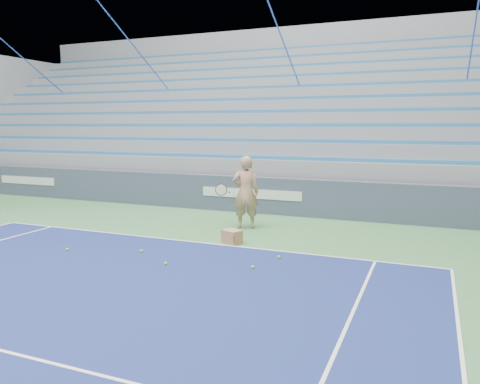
{
  "coord_description": "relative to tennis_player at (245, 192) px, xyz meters",
  "views": [
    {
      "loc": [
        5.05,
        2.67,
        2.65
      ],
      "look_at": [
        1.04,
        12.38,
        1.15
      ],
      "focal_mm": 35.0,
      "sensor_mm": 36.0,
      "label": 1
    }
  ],
  "objects": [
    {
      "name": "tennis_ball_2",
      "position": [
        1.68,
        -2.37,
        -0.91
      ],
      "size": [
        0.07,
        0.07,
        0.07
      ],
      "primitive_type": "sphere",
      "color": "#B6D02A",
      "rests_on": "ground"
    },
    {
      "name": "ball_box",
      "position": [
        0.31,
        -1.6,
        -0.79
      ],
      "size": [
        0.49,
        0.45,
        0.31
      ],
      "color": "#AC7A53",
      "rests_on": "ground"
    },
    {
      "name": "tennis_ball_1",
      "position": [
        -1.14,
        -3.05,
        -0.91
      ],
      "size": [
        0.07,
        0.07,
        0.07
      ],
      "primitive_type": "sphere",
      "color": "#B6D02A",
      "rests_on": "ground"
    },
    {
      "name": "sponsor_barrier",
      "position": [
        -0.62,
        2.14,
        -0.39
      ],
      "size": [
        30.0,
        0.32,
        1.1
      ],
      "color": "#3E475E",
      "rests_on": "ground"
    },
    {
      "name": "tennis_player",
      "position": [
        0.0,
        0.0,
        0.0
      ],
      "size": [
        1.01,
        0.96,
        1.88
      ],
      "color": "tan",
      "rests_on": "ground"
    },
    {
      "name": "tennis_ball_3",
      "position": [
        -0.19,
        -3.63,
        -0.91
      ],
      "size": [
        0.07,
        0.07,
        0.07
      ],
      "primitive_type": "sphere",
      "color": "#B6D02A",
      "rests_on": "ground"
    },
    {
      "name": "tennis_ball_0",
      "position": [
        1.43,
        -3.2,
        -0.91
      ],
      "size": [
        0.07,
        0.07,
        0.07
      ],
      "primitive_type": "sphere",
      "color": "#B6D02A",
      "rests_on": "ground"
    },
    {
      "name": "tennis_ball_4",
      "position": [
        -2.66,
        -3.55,
        -0.91
      ],
      "size": [
        0.07,
        0.07,
        0.07
      ],
      "primitive_type": "sphere",
      "color": "#B6D02A",
      "rests_on": "ground"
    },
    {
      "name": "bleachers",
      "position": [
        -0.63,
        7.86,
        1.42
      ],
      "size": [
        31.0,
        9.15,
        7.3
      ],
      "color": "gray",
      "rests_on": "ground"
    }
  ]
}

